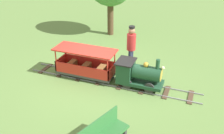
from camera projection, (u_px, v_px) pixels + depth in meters
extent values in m
plane|color=#608442|center=(100.00, 80.00, 8.49)|extent=(60.00, 60.00, 0.00)
cube|color=gray|center=(114.00, 78.00, 8.57)|extent=(0.02, 5.70, 0.04)
cube|color=gray|center=(108.00, 85.00, 8.16)|extent=(0.02, 5.70, 0.04)
cube|color=#4C3828|center=(46.00, 68.00, 9.15)|extent=(0.73, 0.14, 0.03)
cube|color=#4C3828|center=(63.00, 72.00, 8.93)|extent=(0.73, 0.14, 0.03)
cube|color=#4C3828|center=(82.00, 76.00, 8.70)|extent=(0.73, 0.14, 0.03)
cube|color=#4C3828|center=(101.00, 79.00, 8.48)|extent=(0.73, 0.14, 0.03)
cube|color=#4C3828|center=(122.00, 84.00, 8.25)|extent=(0.73, 0.14, 0.03)
cube|color=#4C3828|center=(143.00, 88.00, 8.03)|extent=(0.73, 0.14, 0.03)
cube|color=#4C3828|center=(166.00, 92.00, 7.80)|extent=(0.73, 0.14, 0.03)
cube|color=#4C3828|center=(191.00, 97.00, 7.58)|extent=(0.73, 0.14, 0.03)
cube|color=#1E472D|center=(140.00, 82.00, 7.98)|extent=(0.61, 1.40, 0.10)
cylinder|color=#1E472D|center=(147.00, 73.00, 7.75)|extent=(0.44, 0.85, 0.44)
cylinder|color=#B7932D|center=(161.00, 75.00, 7.61)|extent=(0.37, 0.02, 0.37)
cylinder|color=#1E472D|center=(158.00, 64.00, 7.49)|extent=(0.12, 0.12, 0.28)
sphere|color=#B7932D|center=(146.00, 65.00, 7.64)|extent=(0.16, 0.16, 0.16)
cube|color=#1E472D|center=(126.00, 70.00, 7.97)|extent=(0.61, 0.45, 0.55)
cube|color=black|center=(126.00, 61.00, 7.84)|extent=(0.69, 0.53, 0.04)
sphere|color=#F2EAB2|center=(163.00, 68.00, 7.48)|extent=(0.10, 0.10, 0.10)
cylinder|color=#2D2D2D|center=(153.00, 80.00, 8.07)|extent=(0.05, 0.32, 0.32)
cylinder|color=#2D2D2D|center=(149.00, 88.00, 7.67)|extent=(0.05, 0.32, 0.32)
cylinder|color=#2D2D2D|center=(131.00, 76.00, 8.29)|extent=(0.05, 0.32, 0.32)
cylinder|color=#2D2D2D|center=(127.00, 84.00, 7.89)|extent=(0.05, 0.32, 0.32)
cube|color=#3F3F3F|center=(86.00, 72.00, 8.57)|extent=(0.69, 1.90, 0.08)
cube|color=red|center=(90.00, 62.00, 8.74)|extent=(0.04, 1.90, 0.35)
cube|color=red|center=(81.00, 71.00, 8.20)|extent=(0.04, 1.90, 0.35)
cube|color=red|center=(112.00, 71.00, 8.18)|extent=(0.69, 0.04, 0.35)
cube|color=red|center=(61.00, 62.00, 8.77)|extent=(0.69, 0.04, 0.35)
cylinder|color=red|center=(115.00, 61.00, 8.36)|extent=(0.04, 0.04, 0.75)
cylinder|color=red|center=(108.00, 70.00, 7.83)|extent=(0.04, 0.04, 0.75)
cylinder|color=red|center=(66.00, 53.00, 8.92)|extent=(0.04, 0.04, 0.75)
cylinder|color=red|center=(56.00, 61.00, 8.40)|extent=(0.04, 0.04, 0.75)
cube|color=red|center=(85.00, 50.00, 8.19)|extent=(0.79, 2.00, 0.04)
cube|color=olive|center=(71.00, 65.00, 8.67)|extent=(0.53, 0.20, 0.24)
cube|color=olive|center=(86.00, 68.00, 8.50)|extent=(0.53, 0.20, 0.24)
cube|color=olive|center=(101.00, 71.00, 8.33)|extent=(0.53, 0.20, 0.24)
cylinder|color=#262626|center=(107.00, 73.00, 8.58)|extent=(0.04, 0.24, 0.24)
cylinder|color=#262626|center=(102.00, 80.00, 8.17)|extent=(0.04, 0.24, 0.24)
cylinder|color=#262626|center=(72.00, 66.00, 9.00)|extent=(0.04, 0.24, 0.24)
cylinder|color=#262626|center=(65.00, 73.00, 8.59)|extent=(0.04, 0.24, 0.24)
cylinder|color=#282D47|center=(131.00, 59.00, 8.95)|extent=(0.12, 0.12, 0.80)
cylinder|color=#282D47|center=(130.00, 61.00, 8.80)|extent=(0.12, 0.12, 0.80)
cylinder|color=#B22828|center=(131.00, 42.00, 8.56)|extent=(0.30, 0.30, 0.55)
sphere|color=#936B4C|center=(132.00, 31.00, 8.38)|extent=(0.22, 0.22, 0.22)
cylinder|color=black|center=(132.00, 27.00, 8.32)|extent=(0.20, 0.20, 0.06)
cube|color=#2D6B33|center=(97.00, 127.00, 5.53)|extent=(1.24, 0.46, 0.40)
cube|color=#333333|center=(120.00, 131.00, 6.00)|extent=(0.18, 0.33, 0.42)
cylinder|color=#4C3823|center=(110.00, 17.00, 11.85)|extent=(0.28, 0.28, 1.65)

